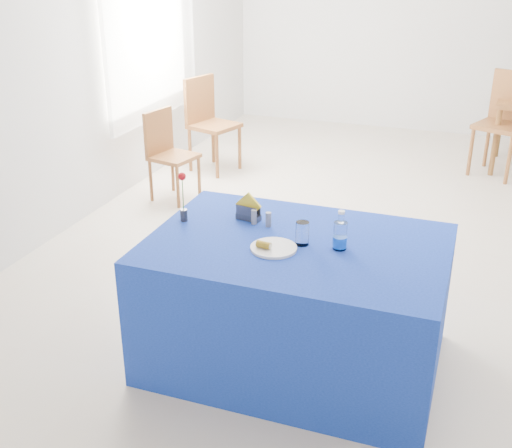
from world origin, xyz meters
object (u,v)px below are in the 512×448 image
Objects in this scene: water_bottle at (340,236)px; chair_win_b at (208,117)px; blue_table at (296,303)px; plate at (274,248)px; chair_win_a at (167,149)px; chair_bg_left at (507,116)px.

chair_win_b is (-2.10, 3.03, -0.27)m from water_bottle.
chair_win_b reaches higher than blue_table.
plate is at bearing -133.35° from chair_win_b.
plate is at bearing -129.00° from chair_win_a.
plate is 3.62m from chair_win_b.
chair_win_a is (-1.88, 2.10, 0.10)m from blue_table.
blue_table is 0.51m from water_bottle.
chair_bg_left is (1.08, 3.94, 0.23)m from blue_table.
chair_bg_left is 1.25× the size of chair_win_a.
water_bottle is at bearing -127.99° from chair_win_b.
plate is 0.29× the size of chair_win_a.
chair_win_a reaches higher than plate.
chair_bg_left is (0.84, 3.94, -0.22)m from water_bottle.
water_bottle reaches higher than blue_table.
chair_win_b is at bearing 11.92° from chair_win_a.
chair_win_a is at bearing 131.71° from blue_table.
blue_table is 4.09m from chair_bg_left.
chair_win_b is at bearing 121.69° from blue_table.
blue_table is 1.64× the size of chair_win_b.
chair_win_a is 0.86× the size of chair_win_b.
chair_win_b reaches higher than chair_win_a.
water_bottle is 4.04m from chair_bg_left.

